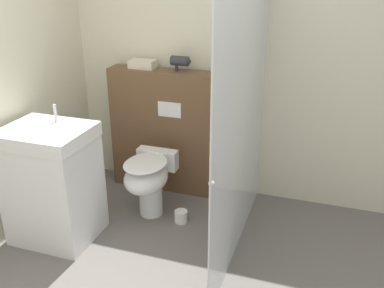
% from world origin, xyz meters
% --- Properties ---
extents(wall_back, '(8.00, 0.06, 2.50)m').
position_xyz_m(wall_back, '(0.00, 1.91, 1.25)').
color(wall_back, beige).
rests_on(wall_back, ground_plane).
extents(partition_panel, '(1.23, 0.22, 1.18)m').
position_xyz_m(partition_panel, '(-0.40, 1.74, 0.59)').
color(partition_panel, brown).
rests_on(partition_panel, ground_plane).
extents(shower_glass, '(0.04, 1.69, 1.99)m').
position_xyz_m(shower_glass, '(0.40, 1.03, 1.00)').
color(shower_glass, silver).
rests_on(shower_glass, ground_plane).
extents(toilet, '(0.37, 0.54, 0.55)m').
position_xyz_m(toilet, '(-0.43, 1.19, 0.36)').
color(toilet, white).
rests_on(toilet, ground_plane).
extents(sink_vanity, '(0.64, 0.54, 1.08)m').
position_xyz_m(sink_vanity, '(-1.02, 0.68, 0.47)').
color(sink_vanity, white).
rests_on(sink_vanity, ground_plane).
extents(hair_drier, '(0.19, 0.09, 0.14)m').
position_xyz_m(hair_drier, '(-0.33, 1.74, 1.28)').
color(hair_drier, '#2D2D33').
rests_on(hair_drier, partition_panel).
extents(folded_towel, '(0.24, 0.15, 0.08)m').
position_xyz_m(folded_towel, '(-0.70, 1.75, 1.22)').
color(folded_towel, beige).
rests_on(folded_towel, partition_panel).
extents(spare_toilet_roll, '(0.11, 0.11, 0.11)m').
position_xyz_m(spare_toilet_roll, '(-0.13, 1.17, 0.05)').
color(spare_toilet_roll, white).
rests_on(spare_toilet_roll, ground_plane).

